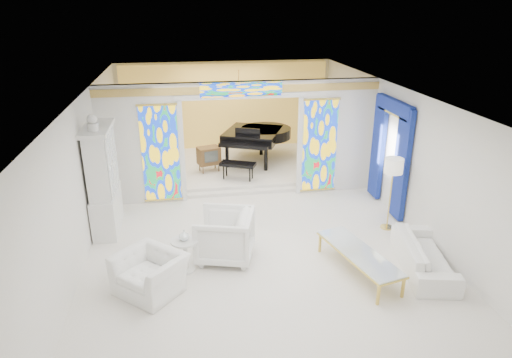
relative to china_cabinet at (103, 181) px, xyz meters
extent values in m
plane|color=silver|center=(3.22, -0.60, -1.17)|extent=(12.00, 12.00, 0.00)
cube|color=white|center=(3.22, -0.60, 1.83)|extent=(7.00, 12.00, 0.02)
cube|color=silver|center=(3.22, 5.40, 0.33)|extent=(7.00, 0.02, 3.00)
cube|color=silver|center=(-0.28, -0.60, 0.33)|extent=(0.02, 12.00, 3.00)
cube|color=silver|center=(6.72, -0.60, 0.33)|extent=(0.02, 12.00, 3.00)
cube|color=silver|center=(0.72, 1.40, 0.33)|extent=(2.00, 0.18, 3.00)
cube|color=silver|center=(5.72, 1.40, 0.33)|extent=(2.00, 0.18, 3.00)
cube|color=silver|center=(3.22, 1.40, 1.63)|extent=(3.00, 0.18, 0.40)
cube|color=silver|center=(1.72, 1.30, 0.13)|extent=(0.12, 0.06, 2.60)
cube|color=silver|center=(4.72, 1.30, 0.13)|extent=(0.12, 0.06, 2.60)
cube|color=silver|center=(3.22, 1.30, 1.48)|extent=(3.24, 0.06, 0.12)
cube|color=gold|center=(3.22, 1.30, 1.65)|extent=(7.00, 0.05, 0.18)
cube|color=gold|center=(1.19, 1.29, 0.13)|extent=(0.90, 0.04, 2.40)
cube|color=gold|center=(5.25, 1.29, 0.13)|extent=(0.90, 0.04, 2.40)
cube|color=gold|center=(3.22, 1.29, 1.65)|extent=(2.00, 0.04, 0.34)
cube|color=silver|center=(3.22, 3.50, -1.08)|extent=(6.80, 3.80, 0.18)
cube|color=#EDC752|center=(3.22, 5.28, 0.33)|extent=(6.70, 0.10, 2.90)
cylinder|color=gold|center=(3.42, 3.40, 1.38)|extent=(0.48, 0.48, 0.30)
cube|color=navy|center=(6.62, -0.55, 0.18)|extent=(0.12, 0.55, 2.60)
cube|color=navy|center=(6.62, 0.75, 0.18)|extent=(0.12, 0.55, 2.60)
cube|color=navy|center=(6.62, 0.10, 1.38)|extent=(0.14, 1.70, 0.30)
cube|color=#E3C750|center=(6.62, 0.10, 1.21)|extent=(0.12, 1.50, 0.06)
cube|color=silver|center=(0.00, 0.00, -0.72)|extent=(0.50, 1.40, 0.90)
cube|color=silver|center=(0.00, 0.00, 0.43)|extent=(0.44, 1.30, 1.40)
cube|color=white|center=(0.23, 0.00, 0.43)|extent=(0.01, 1.20, 1.30)
cube|color=silver|center=(0.00, 0.00, 1.17)|extent=(0.56, 1.46, 0.08)
cylinder|color=white|center=(0.00, -0.35, 1.29)|extent=(0.22, 0.22, 0.16)
sphere|color=white|center=(0.00, -0.35, 1.45)|extent=(0.20, 0.20, 0.20)
imported|color=white|center=(1.05, -2.58, -0.81)|extent=(1.46, 1.45, 0.72)
imported|color=white|center=(2.46, -1.67, -0.67)|extent=(1.33, 1.31, 0.99)
imported|color=silver|center=(6.17, -2.68, -0.87)|extent=(1.21, 2.16, 0.60)
cylinder|color=silver|center=(1.67, -2.00, -0.54)|extent=(0.62, 0.62, 0.04)
cylinder|color=silver|center=(1.67, -2.00, -0.85)|extent=(0.10, 0.10, 0.61)
cylinder|color=silver|center=(1.67, -2.00, -1.15)|extent=(0.41, 0.41, 0.03)
imported|color=white|center=(1.67, -2.00, -0.42)|extent=(0.25, 0.25, 0.20)
cube|color=white|center=(4.87, -2.62, -0.74)|extent=(1.06, 2.09, 0.04)
cube|color=gold|center=(4.87, -2.62, -0.76)|extent=(1.10, 2.13, 0.03)
cube|color=gold|center=(4.85, -3.61, -0.96)|extent=(0.05, 0.05, 0.41)
cube|color=gold|center=(5.35, -3.49, -0.96)|extent=(0.05, 0.05, 0.41)
cube|color=gold|center=(4.39, -1.76, -0.96)|extent=(0.05, 0.05, 0.41)
cube|color=gold|center=(4.89, -1.64, -0.96)|extent=(0.05, 0.05, 0.41)
cylinder|color=gold|center=(6.21, -0.98, -1.15)|extent=(0.32, 0.32, 0.03)
cylinder|color=gold|center=(6.21, -0.98, -0.41)|extent=(0.03, 0.03, 1.52)
cylinder|color=white|center=(6.21, -0.98, 0.33)|extent=(0.45, 0.45, 0.32)
cube|color=black|center=(3.86, 3.64, -0.17)|extent=(2.10, 2.16, 0.30)
cylinder|color=black|center=(4.31, 3.85, -0.17)|extent=(2.04, 2.04, 0.30)
cube|color=black|center=(3.47, 2.75, -0.22)|extent=(1.46, 0.88, 0.11)
cube|color=white|center=(3.43, 2.67, -0.19)|extent=(1.27, 0.64, 0.03)
cube|color=black|center=(3.62, 3.10, 0.06)|extent=(0.70, 0.33, 0.27)
cube|color=black|center=(3.21, 2.16, -0.56)|extent=(1.04, 0.74, 0.09)
cylinder|color=black|center=(3.02, 3.19, -0.66)|extent=(0.14, 0.14, 0.67)
cylinder|color=black|center=(4.10, 2.71, -0.66)|extent=(0.14, 0.14, 0.67)
cylinder|color=black|center=(4.22, 4.18, -0.66)|extent=(0.14, 0.14, 0.67)
cube|color=brown|center=(2.46, 2.92, -0.52)|extent=(0.71, 0.58, 0.50)
cube|color=#3D4240|center=(2.52, 2.72, -0.49)|extent=(0.39, 0.13, 0.32)
cone|color=brown|center=(2.27, 2.71, -0.88)|extent=(0.04, 0.04, 0.22)
cone|color=brown|center=(2.73, 2.85, -0.88)|extent=(0.04, 0.04, 0.22)
cone|color=brown|center=(2.19, 3.00, -0.88)|extent=(0.04, 0.04, 0.22)
cone|color=brown|center=(2.65, 3.14, -0.88)|extent=(0.04, 0.04, 0.22)
camera|label=1|loc=(1.77, -9.61, 3.63)|focal=32.00mm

